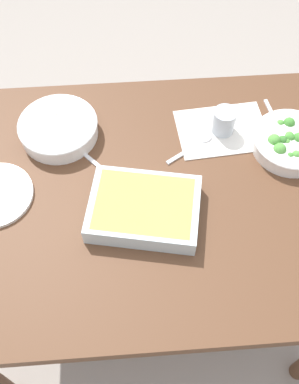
% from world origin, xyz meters
% --- Properties ---
extents(ground_plane, '(6.00, 6.00, 0.00)m').
position_xyz_m(ground_plane, '(0.00, 0.00, 0.00)').
color(ground_plane, '#9E9389').
extents(dining_table, '(1.20, 0.90, 0.74)m').
position_xyz_m(dining_table, '(0.00, 0.00, 0.65)').
color(dining_table, brown).
rests_on(dining_table, ground_plane).
extents(placemat, '(0.30, 0.22, 0.00)m').
position_xyz_m(placemat, '(0.25, 0.21, 0.74)').
color(placemat, silver).
rests_on(placemat, dining_table).
extents(stew_bowl, '(0.25, 0.25, 0.06)m').
position_xyz_m(stew_bowl, '(-0.26, 0.23, 0.77)').
color(stew_bowl, white).
rests_on(stew_bowl, dining_table).
extents(broccoli_bowl, '(0.23, 0.23, 0.07)m').
position_xyz_m(broccoli_bowl, '(0.44, 0.13, 0.77)').
color(broccoli_bowl, white).
rests_on(broccoli_bowl, dining_table).
extents(baking_dish, '(0.34, 0.28, 0.06)m').
position_xyz_m(baking_dish, '(-0.02, -0.07, 0.77)').
color(baking_dish, silver).
rests_on(baking_dish, dining_table).
extents(drink_cup, '(0.07, 0.07, 0.08)m').
position_xyz_m(drink_cup, '(0.25, 0.21, 0.78)').
color(drink_cup, '#B2BCC6').
rests_on(drink_cup, dining_table).
extents(spoon_by_stew, '(0.03, 0.18, 0.01)m').
position_xyz_m(spoon_by_stew, '(-0.27, 0.19, 0.74)').
color(spoon_by_stew, silver).
rests_on(spoon_by_stew, dining_table).
extents(spoon_by_broccoli, '(0.04, 0.18, 0.01)m').
position_xyz_m(spoon_by_broccoli, '(0.43, 0.22, 0.74)').
color(spoon_by_broccoli, silver).
rests_on(spoon_by_broccoli, dining_table).
extents(spoon_spare, '(0.16, 0.11, 0.01)m').
position_xyz_m(spoon_spare, '(0.16, 0.16, 0.74)').
color(spoon_spare, silver).
rests_on(spoon_spare, dining_table).
extents(fork_on_table, '(0.13, 0.14, 0.01)m').
position_xyz_m(fork_on_table, '(-0.14, 0.10, 0.74)').
color(fork_on_table, silver).
rests_on(fork_on_table, dining_table).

